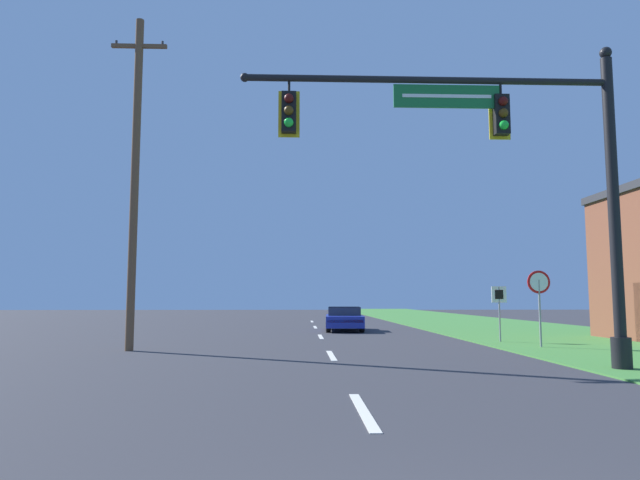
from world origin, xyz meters
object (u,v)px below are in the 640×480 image
at_px(car_ahead, 344,319).
at_px(route_sign_post, 499,301).
at_px(signal_mast, 521,169).
at_px(stop_sign, 539,291).
at_px(utility_pole_near, 135,175).

distance_m(car_ahead, route_sign_post, 9.60).
height_order(signal_mast, route_sign_post, signal_mast).
relative_size(signal_mast, stop_sign, 3.57).
xyz_separation_m(stop_sign, route_sign_post, (-0.53, 2.32, -0.34)).
distance_m(stop_sign, utility_pole_near, 13.73).
relative_size(car_ahead, stop_sign, 1.81).
bearing_deg(stop_sign, route_sign_post, 102.79).
distance_m(signal_mast, stop_sign, 6.97).
bearing_deg(stop_sign, car_ahead, 118.47).
bearing_deg(route_sign_post, stop_sign, -77.21).
relative_size(signal_mast, route_sign_post, 4.40).
relative_size(car_ahead, route_sign_post, 2.23).
relative_size(signal_mast, utility_pole_near, 0.83).
height_order(car_ahead, utility_pole_near, utility_pole_near).
xyz_separation_m(car_ahead, route_sign_post, (5.11, -8.08, 0.92)).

